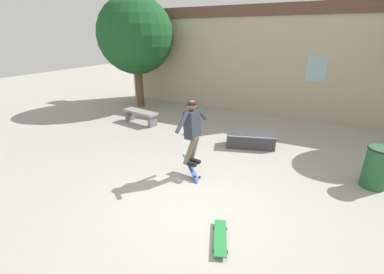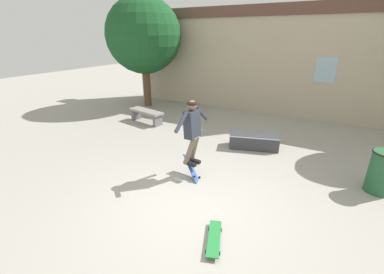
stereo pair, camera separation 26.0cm
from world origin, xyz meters
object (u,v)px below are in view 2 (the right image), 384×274
Objects in this scene: park_bench at (146,114)px; skater at (192,127)px; skate_ledge at (254,141)px; tree_left at (144,36)px; skateboard_resting at (214,238)px; trash_bin at (382,171)px; skateboard_flipping at (192,169)px.

skater is at bearing -27.52° from park_bench.
skate_ledge is 1.00× the size of skater.
tree_left reaches higher than skateboard_resting.
skater reaches higher than skate_ledge.
tree_left is 5.06× the size of trash_bin.
trash_bin reaches higher than park_bench.
park_bench is 6.33m from skateboard_resting.
park_bench reaches higher than skate_ledge.
skate_ledge is 2.63m from skater.
skater is (4.94, -4.62, -1.82)m from tree_left.
skate_ledge is at bearing 5.68° from park_bench.
park_bench is 1.01× the size of skater.
skateboard_flipping is (-3.73, -1.36, -0.29)m from trash_bin.
trash_bin is (7.13, -1.23, 0.14)m from park_bench.
park_bench reaches higher than skateboard_resting.
tree_left is at bearing 159.42° from trash_bin.
tree_left is 3.69m from park_bench.
tree_left is 3.14× the size of skater.
park_bench is (1.52, -2.02, -2.70)m from tree_left.
trash_bin is at bearing 27.60° from skater.
park_bench is 2.53× the size of skateboard_flipping.
skater is (-3.71, -1.38, 0.74)m from trash_bin.
trash_bin is 4.03m from skater.
skateboard_flipping reaches higher than skate_ledge.
skate_ledge reaches higher than skateboard_resting.
trash_bin is at bearing 120.50° from skateboard_resting.
skateboard_resting is at bearing -128.98° from trash_bin.
trash_bin is at bearing -34.74° from skate_ledge.
park_bench is at bearing 176.84° from skateboard_flipping.
tree_left is 3.15× the size of skate_ledge.
tree_left is 3.10× the size of park_bench.
tree_left is 5.65× the size of skateboard_resting.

